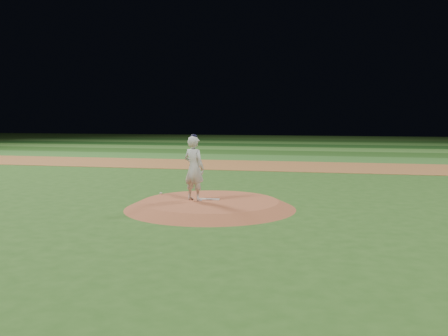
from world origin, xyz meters
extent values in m
plane|color=#2A551B|center=(0.00, 0.00, 0.00)|extent=(120.00, 120.00, 0.00)
cube|color=#945C2D|center=(0.00, 14.00, 0.01)|extent=(70.00, 6.00, 0.02)
cube|color=#316725|center=(0.00, 19.50, 0.01)|extent=(70.00, 5.00, 0.02)
cube|color=#214B18|center=(0.00, 24.50, 0.01)|extent=(70.00, 5.00, 0.02)
cube|color=#3D752A|center=(0.00, 29.50, 0.01)|extent=(70.00, 5.00, 0.02)
cube|color=#174014|center=(0.00, 34.50, 0.01)|extent=(70.00, 5.00, 0.02)
cube|color=#356A26|center=(0.00, 39.50, 0.01)|extent=(70.00, 5.00, 0.02)
cube|color=#1D4817|center=(0.00, 44.50, 0.01)|extent=(70.00, 5.00, 0.02)
cone|color=#A05231|center=(0.00, 0.00, 0.12)|extent=(5.50, 5.50, 0.25)
cube|color=silver|center=(-0.08, 0.16, 0.27)|extent=(0.68, 0.19, 0.03)
ellipsoid|color=silver|center=(-2.01, 0.91, 0.28)|extent=(0.11, 0.11, 0.06)
imported|color=silver|center=(-0.51, -0.07, 1.29)|extent=(0.89, 0.76, 2.08)
ellipsoid|color=black|center=(-0.51, -0.07, 2.31)|extent=(0.22, 0.22, 0.15)
camera|label=1|loc=(3.96, -15.34, 2.97)|focal=40.00mm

